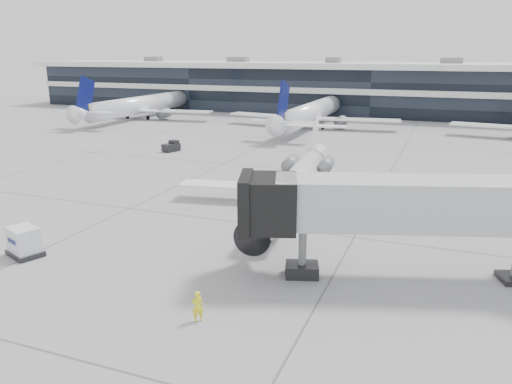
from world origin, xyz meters
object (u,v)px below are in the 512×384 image
at_px(regional_jet, 295,183).
at_px(ramp_worker, 197,306).
at_px(jet_bridge, 429,205).
at_px(cargo_uld, 24,242).

height_order(regional_jet, ramp_worker, regional_jet).
bearing_deg(jet_bridge, ramp_worker, -155.89).
distance_m(regional_jet, jet_bridge, 16.73).
height_order(ramp_worker, cargo_uld, cargo_uld).
xyz_separation_m(jet_bridge, ramp_worker, (-10.46, -9.42, -3.89)).
distance_m(regional_jet, ramp_worker, 21.21).
xyz_separation_m(ramp_worker, cargo_uld, (-15.00, 3.43, 0.15)).
bearing_deg(regional_jet, cargo_uld, -133.64).
relative_size(jet_bridge, cargo_uld, 6.86).
height_order(jet_bridge, ramp_worker, jet_bridge).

